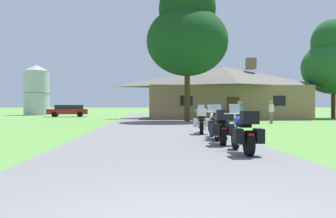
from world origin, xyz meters
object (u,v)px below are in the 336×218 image
at_px(motorcycle_blue_nearest_to_camera, 244,133).
at_px(metal_silo_distant, 36,90).
at_px(bystander_olive_shirt_beside_signpost, 239,110).
at_px(parked_red_suv_far_left, 68,110).
at_px(motorcycle_orange_farthest_in_row, 201,121).
at_px(bystander_blue_shirt_near_lodge, 241,110).
at_px(motorcycle_white_third_in_row, 216,124).
at_px(tree_right_of_lodge, 333,60).
at_px(bystander_white_shirt_by_tree, 271,111).
at_px(motorcycle_red_second_in_row, 221,127).
at_px(tree_by_lodge_front, 187,32).

relative_size(motorcycle_blue_nearest_to_camera, metal_silo_distant, 0.30).
distance_m(bystander_olive_shirt_beside_signpost, parked_red_suv_far_left, 22.58).
distance_m(motorcycle_orange_farthest_in_row, bystander_blue_shirt_near_lodge, 14.76).
height_order(bystander_blue_shirt_near_lodge, metal_silo_distant, metal_silo_distant).
bearing_deg(metal_silo_distant, parked_red_suv_far_left, -54.36).
height_order(motorcycle_blue_nearest_to_camera, motorcycle_white_third_in_row, same).
height_order(tree_right_of_lodge, metal_silo_distant, tree_right_of_lodge).
height_order(motorcycle_orange_farthest_in_row, bystander_white_shirt_by_tree, bystander_white_shirt_by_tree).
bearing_deg(bystander_olive_shirt_beside_signpost, motorcycle_blue_nearest_to_camera, 121.90).
height_order(motorcycle_red_second_in_row, tree_right_of_lodge, tree_right_of_lodge).
bearing_deg(tree_by_lodge_front, parked_red_suv_far_left, 130.55).
relative_size(tree_right_of_lodge, metal_silo_distant, 1.45).
relative_size(motorcycle_blue_nearest_to_camera, motorcycle_white_third_in_row, 1.00).
height_order(motorcycle_blue_nearest_to_camera, tree_right_of_lodge, tree_right_of_lodge).
bearing_deg(motorcycle_blue_nearest_to_camera, bystander_blue_shirt_near_lodge, 76.10).
relative_size(motorcycle_white_third_in_row, tree_by_lodge_front, 0.18).
xyz_separation_m(motorcycle_white_third_in_row, tree_by_lodge_front, (0.50, 15.35, 6.58)).
relative_size(motorcycle_blue_nearest_to_camera, bystander_white_shirt_by_tree, 1.23).
distance_m(motorcycle_white_third_in_row, bystander_olive_shirt_beside_signpost, 15.13).
height_order(motorcycle_white_third_in_row, bystander_white_shirt_by_tree, bystander_white_shirt_by_tree).
xyz_separation_m(motorcycle_blue_nearest_to_camera, bystander_blue_shirt_near_lodge, (5.21, 20.74, 0.34)).
xyz_separation_m(motorcycle_white_third_in_row, tree_right_of_lodge, (16.43, 23.11, 5.40)).
distance_m(bystander_olive_shirt_beside_signpost, tree_right_of_lodge, 15.63).
relative_size(motorcycle_orange_farthest_in_row, bystander_olive_shirt_beside_signpost, 1.23).
xyz_separation_m(bystander_white_shirt_by_tree, tree_by_lodge_front, (-5.87, 2.77, 6.24)).
xyz_separation_m(motorcycle_blue_nearest_to_camera, bystander_olive_shirt_beside_signpost, (4.53, 18.92, 0.34)).
height_order(motorcycle_white_third_in_row, bystander_olive_shirt_beside_signpost, bystander_olive_shirt_beside_signpost).
bearing_deg(bystander_olive_shirt_beside_signpost, metal_silo_distant, -1.52).
bearing_deg(parked_red_suv_far_left, bystander_blue_shirt_near_lodge, -136.43).
xyz_separation_m(motorcycle_white_third_in_row, bystander_white_shirt_by_tree, (6.38, 12.58, 0.34)).
bearing_deg(tree_right_of_lodge, metal_silo_distant, 155.80).
bearing_deg(metal_silo_distant, bystander_white_shirt_by_tree, -46.67).
xyz_separation_m(motorcycle_orange_farthest_in_row, parked_red_suv_far_left, (-11.79, 27.44, 0.17)).
distance_m(motorcycle_white_third_in_row, parked_red_suv_far_left, 32.27).
height_order(motorcycle_orange_farthest_in_row, tree_by_lodge_front, tree_by_lodge_front).
distance_m(motorcycle_blue_nearest_to_camera, bystander_blue_shirt_near_lodge, 21.39).
xyz_separation_m(tree_right_of_lodge, parked_red_suv_far_left, (-28.43, 6.85, -5.23)).
bearing_deg(tree_right_of_lodge, parked_red_suv_far_left, 166.45).
relative_size(motorcycle_orange_farthest_in_row, bystander_blue_shirt_near_lodge, 1.23).
distance_m(motorcycle_white_third_in_row, metal_silo_distant, 42.90).
bearing_deg(motorcycle_red_second_in_row, parked_red_suv_far_left, 113.50).
height_order(motorcycle_red_second_in_row, metal_silo_distant, metal_silo_distant).
height_order(motorcycle_red_second_in_row, tree_by_lodge_front, tree_by_lodge_front).
distance_m(motorcycle_orange_farthest_in_row, tree_by_lodge_front, 14.44).
bearing_deg(bystander_blue_shirt_near_lodge, motorcycle_red_second_in_row, 18.24).
distance_m(motorcycle_red_second_in_row, bystander_olive_shirt_beside_signpost, 17.14).
relative_size(motorcycle_orange_farthest_in_row, parked_red_suv_far_left, 0.43).
distance_m(bystander_white_shirt_by_tree, tree_right_of_lodge, 15.41).
bearing_deg(motorcycle_blue_nearest_to_camera, bystander_olive_shirt_beside_signpost, 76.74).
height_order(motorcycle_blue_nearest_to_camera, metal_silo_distant, metal_silo_distant).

